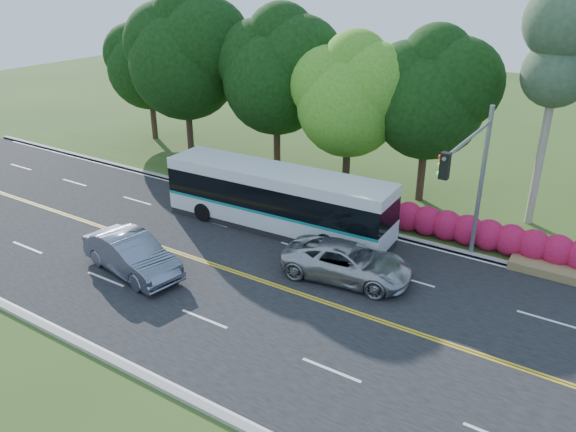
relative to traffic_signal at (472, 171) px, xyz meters
The scene contains 12 objects.
ground 9.65m from the traffic_signal, 140.23° to the right, with size 120.00×120.00×0.00m, color #2F4D19.
road 9.65m from the traffic_signal, 140.23° to the right, with size 60.00×14.00×0.02m, color black.
curb_north 8.15m from the traffic_signal, 164.96° to the left, with size 60.00×0.30×0.15m, color #9D998E.
curb_south 14.86m from the traffic_signal, 117.35° to the right, with size 60.00×0.30×0.15m, color #9D998E.
grass_verge 8.74m from the traffic_signal, 151.03° to the left, with size 60.00×4.00×0.10m, color #2F4D19.
lane_markings 9.71m from the traffic_signal, 140.63° to the right, with size 57.60×13.82×0.00m.
tree_row 13.61m from the traffic_signal, 150.00° to the left, with size 44.70×9.10×13.84m.
bougainvillea_hedge 4.86m from the traffic_signal, 75.94° to the left, with size 9.50×2.25×1.50m.
traffic_signal is the anchor object (origin of this frame).
transit_bus 9.71m from the traffic_signal, behind, with size 12.07×3.05×3.14m.
sedan 14.77m from the traffic_signal, 146.85° to the right, with size 1.82×5.21×1.72m, color slate.
suv 6.35m from the traffic_signal, 140.38° to the right, with size 2.55×5.54×1.54m, color #AAABAE.
Camera 1 is at (11.86, -16.84, 12.23)m, focal length 35.00 mm.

